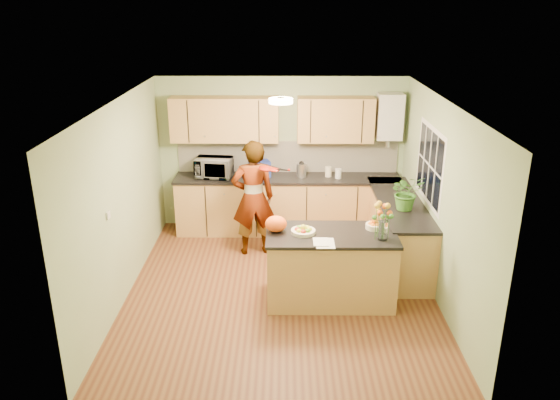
{
  "coord_description": "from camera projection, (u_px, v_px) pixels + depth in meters",
  "views": [
    {
      "loc": [
        0.05,
        -6.41,
        3.65
      ],
      "look_at": [
        -0.01,
        0.5,
        1.08
      ],
      "focal_mm": 35.0,
      "sensor_mm": 36.0,
      "label": 1
    }
  ],
  "objects": [
    {
      "name": "violinist",
      "position": [
        253.0,
        198.0,
        8.05
      ],
      "size": [
        0.72,
        0.55,
        1.75
      ],
      "primitive_type": "imported",
      "rotation": [
        0.0,
        0.0,
        3.36
      ],
      "color": "#DDA987",
      "rests_on": "floor"
    },
    {
      "name": "peninsula_island",
      "position": [
        330.0,
        267.0,
        6.88
      ],
      "size": [
        1.61,
        0.83,
        0.92
      ],
      "color": "#B78149",
      "rests_on": "floor"
    },
    {
      "name": "upper_cabinets",
      "position": [
        270.0,
        119.0,
        8.59
      ],
      "size": [
        3.2,
        0.34,
        0.7
      ],
      "color": "#B78149",
      "rests_on": "wall_back"
    },
    {
      "name": "microwave",
      "position": [
        214.0,
        168.0,
        8.73
      ],
      "size": [
        0.61,
        0.45,
        0.32
      ],
      "primitive_type": "imported",
      "rotation": [
        0.0,
        0.0,
        -0.12
      ],
      "color": "silver",
      "rests_on": "back_counter"
    },
    {
      "name": "fruit_dish",
      "position": [
        303.0,
        230.0,
        6.71
      ],
      "size": [
        0.3,
        0.3,
        0.11
      ],
      "color": "beige",
      "rests_on": "peninsula_island"
    },
    {
      "name": "violin",
      "position": [
        266.0,
        168.0,
        7.65
      ],
      "size": [
        0.57,
        0.5,
        0.14
      ],
      "primitive_type": null,
      "rotation": [
        0.17,
        0.0,
        -0.61
      ],
      "color": "#540A05",
      "rests_on": "violinist"
    },
    {
      "name": "jar_white",
      "position": [
        338.0,
        173.0,
        8.7
      ],
      "size": [
        0.11,
        0.11,
        0.16
      ],
      "primitive_type": "cylinder",
      "rotation": [
        0.0,
        0.0,
        0.12
      ],
      "color": "silver",
      "rests_on": "back_counter"
    },
    {
      "name": "jar_cream",
      "position": [
        328.0,
        172.0,
        8.78
      ],
      "size": [
        0.11,
        0.11,
        0.16
      ],
      "primitive_type": "cylinder",
      "rotation": [
        0.0,
        0.0,
        0.07
      ],
      "color": "beige",
      "rests_on": "back_counter"
    },
    {
      "name": "boiler",
      "position": [
        390.0,
        117.0,
        8.57
      ],
      "size": [
        0.4,
        0.3,
        0.86
      ],
      "color": "silver",
      "rests_on": "wall_back"
    },
    {
      "name": "flower_vase",
      "position": [
        385.0,
        213.0,
        6.43
      ],
      "size": [
        0.28,
        0.28,
        0.52
      ],
      "rotation": [
        0.0,
        0.0,
        -0.35
      ],
      "color": "silver",
      "rests_on": "peninsula_island"
    },
    {
      "name": "orange_bag",
      "position": [
        276.0,
        224.0,
        6.74
      ],
      "size": [
        0.33,
        0.3,
        0.2
      ],
      "primitive_type": "ellipsoid",
      "rotation": [
        0.0,
        0.0,
        0.3
      ],
      "color": "#FF5715",
      "rests_on": "peninsula_island"
    },
    {
      "name": "orange_bowl",
      "position": [
        374.0,
        225.0,
        6.84
      ],
      "size": [
        0.22,
        0.22,
        0.13
      ],
      "color": "beige",
      "rests_on": "peninsula_island"
    },
    {
      "name": "window_right",
      "position": [
        430.0,
        165.0,
        7.29
      ],
      "size": [
        0.01,
        1.3,
        1.05
      ],
      "color": "silver",
      "rests_on": "wall_right"
    },
    {
      "name": "blue_box",
      "position": [
        260.0,
        169.0,
        8.77
      ],
      "size": [
        0.37,
        0.32,
        0.25
      ],
      "primitive_type": "cube",
      "rotation": [
        0.0,
        0.0,
        0.31
      ],
      "color": "navy",
      "rests_on": "back_counter"
    },
    {
      "name": "kettle",
      "position": [
        301.0,
        169.0,
        8.75
      ],
      "size": [
        0.16,
        0.16,
        0.3
      ],
      "rotation": [
        0.0,
        0.0,
        0.4
      ],
      "color": "silver",
      "rests_on": "back_counter"
    },
    {
      "name": "wall_right",
      "position": [
        440.0,
        202.0,
        6.83
      ],
      "size": [
        0.02,
        4.5,
        2.5
      ],
      "primitive_type": "cube",
      "color": "gray",
      "rests_on": "floor"
    },
    {
      "name": "ceiling",
      "position": [
        281.0,
        102.0,
        6.41
      ],
      "size": [
        4.0,
        4.5,
        0.02
      ],
      "primitive_type": "cube",
      "color": "white",
      "rests_on": "wall_back"
    },
    {
      "name": "light_switch",
      "position": [
        108.0,
        215.0,
        6.29
      ],
      "size": [
        0.02,
        0.09,
        0.09
      ],
      "primitive_type": "cube",
      "color": "silver",
      "rests_on": "wall_left"
    },
    {
      "name": "wall_left",
      "position": [
        122.0,
        201.0,
        6.87
      ],
      "size": [
        0.02,
        4.5,
        2.5
      ],
      "primitive_type": "cube",
      "color": "gray",
      "rests_on": "floor"
    },
    {
      "name": "potted_plant",
      "position": [
        407.0,
        192.0,
        7.36
      ],
      "size": [
        0.5,
        0.46,
        0.49
      ],
      "primitive_type": "imported",
      "rotation": [
        0.0,
        0.0,
        0.18
      ],
      "color": "#3D7828",
      "rests_on": "right_counter"
    },
    {
      "name": "floor",
      "position": [
        281.0,
        289.0,
        7.29
      ],
      "size": [
        4.5,
        4.5,
        0.0
      ],
      "primitive_type": "plane",
      "color": "#552B18",
      "rests_on": "ground"
    },
    {
      "name": "ceiling_lamp",
      "position": [
        281.0,
        101.0,
        6.71
      ],
      "size": [
        0.3,
        0.3,
        0.07
      ],
      "color": "#FFEABF",
      "rests_on": "ceiling"
    },
    {
      "name": "splashback",
      "position": [
        288.0,
        157.0,
        8.96
      ],
      "size": [
        3.6,
        0.02,
        0.52
      ],
      "primitive_type": "cube",
      "color": "white",
      "rests_on": "back_counter"
    },
    {
      "name": "back_counter",
      "position": [
        288.0,
        204.0,
        8.95
      ],
      "size": [
        3.64,
        0.62,
        0.94
      ],
      "color": "#B78149",
      "rests_on": "floor"
    },
    {
      "name": "papers",
      "position": [
        325.0,
        243.0,
        6.44
      ],
      "size": [
        0.22,
        0.3,
        0.01
      ],
      "primitive_type": "cube",
      "color": "white",
      "rests_on": "peninsula_island"
    },
    {
      "name": "right_counter",
      "position": [
        398.0,
        231.0,
        7.9
      ],
      "size": [
        0.62,
        2.24,
        0.94
      ],
      "color": "#B78149",
      "rests_on": "floor"
    },
    {
      "name": "wall_front",
      "position": [
        279.0,
        292.0,
        4.74
      ],
      "size": [
        4.0,
        0.02,
        2.5
      ],
      "primitive_type": "cube",
      "color": "gray",
      "rests_on": "floor"
    },
    {
      "name": "wall_back",
      "position": [
        282.0,
        153.0,
        8.96
      ],
      "size": [
        4.0,
        0.02,
        2.5
      ],
      "primitive_type": "cube",
      "color": "gray",
      "rests_on": "floor"
    }
  ]
}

